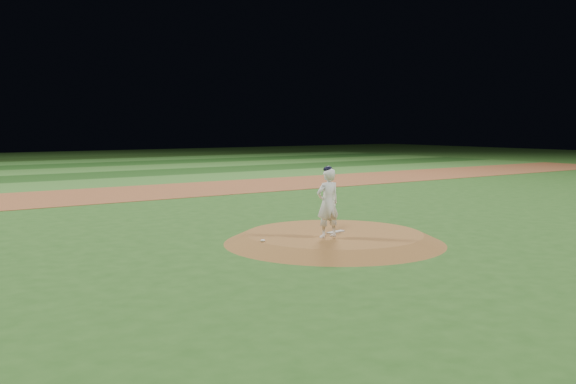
{
  "coord_description": "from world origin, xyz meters",
  "views": [
    {
      "loc": [
        -10.02,
        -12.22,
        2.93
      ],
      "look_at": [
        0.0,
        2.0,
        1.1
      ],
      "focal_mm": 40.0,
      "sensor_mm": 36.0,
      "label": 1
    }
  ],
  "objects_px": {
    "pitching_rubber": "(336,232)",
    "pitcher_on_mound": "(328,202)",
    "pitchers_mound": "(334,238)",
    "rosin_bag": "(263,240)"
  },
  "relations": [
    {
      "from": "pitching_rubber",
      "to": "pitcher_on_mound",
      "type": "height_order",
      "value": "pitcher_on_mound"
    },
    {
      "from": "pitchers_mound",
      "to": "pitching_rubber",
      "type": "distance_m",
      "value": 0.15
    },
    {
      "from": "pitchers_mound",
      "to": "pitcher_on_mound",
      "type": "relative_size",
      "value": 3.22
    },
    {
      "from": "pitching_rubber",
      "to": "rosin_bag",
      "type": "relative_size",
      "value": 5.11
    },
    {
      "from": "pitcher_on_mound",
      "to": "pitching_rubber",
      "type": "bearing_deg",
      "value": 35.97
    },
    {
      "from": "pitchers_mound",
      "to": "pitcher_on_mound",
      "type": "distance_m",
      "value": 1.18
    },
    {
      "from": "rosin_bag",
      "to": "pitcher_on_mound",
      "type": "distance_m",
      "value": 1.82
    },
    {
      "from": "pitchers_mound",
      "to": "rosin_bag",
      "type": "bearing_deg",
      "value": -179.67
    },
    {
      "from": "pitchers_mound",
      "to": "rosin_bag",
      "type": "relative_size",
      "value": 51.0
    },
    {
      "from": "pitchers_mound",
      "to": "pitcher_on_mound",
      "type": "bearing_deg",
      "value": -142.59
    }
  ]
}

